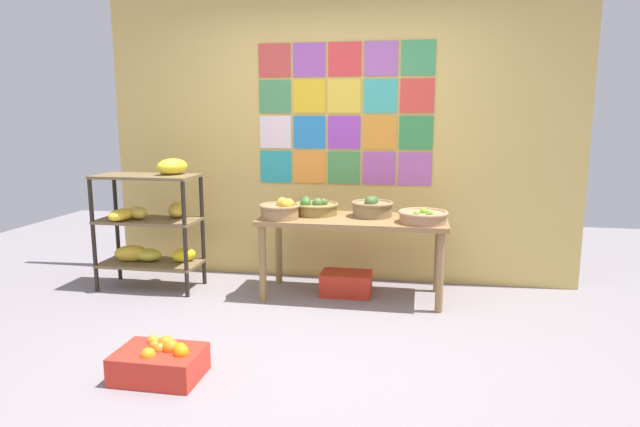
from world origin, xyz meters
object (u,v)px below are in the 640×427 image
at_px(banana_shelf_unit, 153,218).
at_px(fruit_basket_left, 372,207).
at_px(fruit_basket_back_left, 423,216).
at_px(produce_crate_under_table, 346,283).
at_px(fruit_basket_centre, 315,207).
at_px(fruit_basket_right, 281,210).
at_px(orange_crate_foreground, 160,362).
at_px(display_table, 353,228).

xyz_separation_m(banana_shelf_unit, fruit_basket_left, (1.93, 0.15, 0.13)).
relative_size(fruit_basket_back_left, produce_crate_under_table, 0.92).
height_order(banana_shelf_unit, fruit_basket_back_left, banana_shelf_unit).
xyz_separation_m(fruit_basket_centre, produce_crate_under_table, (0.28, -0.06, -0.65)).
xyz_separation_m(fruit_basket_right, produce_crate_under_table, (0.53, 0.19, -0.66)).
xyz_separation_m(fruit_basket_back_left, produce_crate_under_table, (-0.63, 0.16, -0.64)).
relative_size(banana_shelf_unit, fruit_basket_right, 3.41).
bearing_deg(banana_shelf_unit, fruit_basket_centre, 6.32).
relative_size(fruit_basket_left, orange_crate_foreground, 0.72).
bearing_deg(fruit_basket_left, orange_crate_foreground, -121.55).
distance_m(display_table, orange_crate_foreground, 1.98).
relative_size(fruit_basket_left, fruit_basket_right, 1.05).
xyz_separation_m(fruit_basket_back_left, orange_crate_foreground, (-1.50, -1.55, -0.64)).
relative_size(fruit_basket_left, produce_crate_under_table, 0.83).
distance_m(fruit_basket_back_left, produce_crate_under_table, 0.91).
bearing_deg(fruit_basket_left, banana_shelf_unit, -175.55).
height_order(fruit_basket_left, orange_crate_foreground, fruit_basket_left).
height_order(banana_shelf_unit, fruit_basket_left, banana_shelf_unit).
height_order(fruit_basket_centre, fruit_basket_back_left, fruit_basket_centre).
height_order(produce_crate_under_table, orange_crate_foreground, orange_crate_foreground).
xyz_separation_m(display_table, fruit_basket_left, (0.15, 0.09, 0.17)).
bearing_deg(display_table, fruit_basket_left, 30.26).
bearing_deg(banana_shelf_unit, fruit_basket_right, -4.20).
bearing_deg(produce_crate_under_table, fruit_basket_back_left, -14.01).
height_order(fruit_basket_back_left, orange_crate_foreground, fruit_basket_back_left).
bearing_deg(fruit_basket_centre, orange_crate_foreground, -108.48).
distance_m(fruit_basket_centre, fruit_basket_right, 0.35).
relative_size(fruit_basket_left, fruit_basket_back_left, 0.90).
xyz_separation_m(banana_shelf_unit, fruit_basket_centre, (1.44, 0.16, 0.11)).
bearing_deg(banana_shelf_unit, display_table, 2.01).
bearing_deg(fruit_basket_right, produce_crate_under_table, 19.90).
xyz_separation_m(fruit_basket_left, fruit_basket_back_left, (0.42, -0.20, -0.03)).
relative_size(fruit_basket_right, orange_crate_foreground, 0.69).
distance_m(banana_shelf_unit, fruit_basket_left, 1.94).
distance_m(fruit_basket_left, fruit_basket_right, 0.77).
xyz_separation_m(fruit_basket_left, fruit_basket_centre, (-0.49, 0.01, -0.02)).
height_order(banana_shelf_unit, orange_crate_foreground, banana_shelf_unit).
relative_size(display_table, produce_crate_under_table, 3.60).
bearing_deg(fruit_basket_right, fruit_basket_back_left, 1.63).
xyz_separation_m(fruit_basket_left, produce_crate_under_table, (-0.21, -0.05, -0.67)).
height_order(banana_shelf_unit, produce_crate_under_table, banana_shelf_unit).
bearing_deg(fruit_basket_back_left, fruit_basket_right, -178.37).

